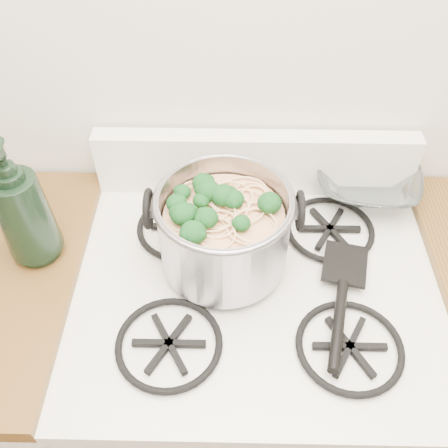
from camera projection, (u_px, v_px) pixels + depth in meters
gas_range at (249, 384)px, 1.38m from camera, size 0.76×0.66×0.92m
counter_left at (66, 376)px, 1.38m from camera, size 0.25×0.65×0.92m
stock_pot at (224, 230)px, 1.00m from camera, size 0.30×0.27×0.19m
spatula at (346, 262)px, 1.04m from camera, size 0.35×0.37×0.02m
glass_bowl at (366, 185)px, 1.21m from camera, size 0.11×0.11×0.02m
bottle at (20, 205)px, 0.97m from camera, size 0.13×0.13×0.29m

